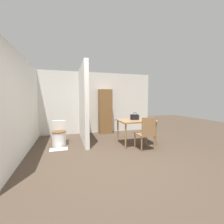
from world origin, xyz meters
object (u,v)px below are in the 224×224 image
object	(u,v)px
dining_table	(136,123)
toilet	(59,135)
wooden_cabinet	(105,111)
handbag	(135,117)
wooden_chair	(146,132)

from	to	relation	value
dining_table	toilet	bearing A→B (deg)	164.66
toilet	wooden_cabinet	bearing A→B (deg)	33.18
wooden_cabinet	toilet	bearing A→B (deg)	-146.82
toilet	wooden_cabinet	world-z (taller)	wooden_cabinet
dining_table	handbag	size ratio (longest dim) A/B	4.63
wooden_chair	handbag	world-z (taller)	handbag
dining_table	wooden_cabinet	distance (m)	1.87
toilet	wooden_cabinet	xyz separation A→B (m)	(1.76, 1.15, 0.60)
toilet	wooden_cabinet	size ratio (longest dim) A/B	0.41
dining_table	wooden_cabinet	bearing A→B (deg)	106.87
wooden_chair	wooden_cabinet	world-z (taller)	wooden_cabinet
toilet	handbag	bearing A→B (deg)	-13.85
toilet	handbag	distance (m)	2.41
handbag	toilet	bearing A→B (deg)	166.15
toilet	wooden_chair	bearing A→B (deg)	-26.82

